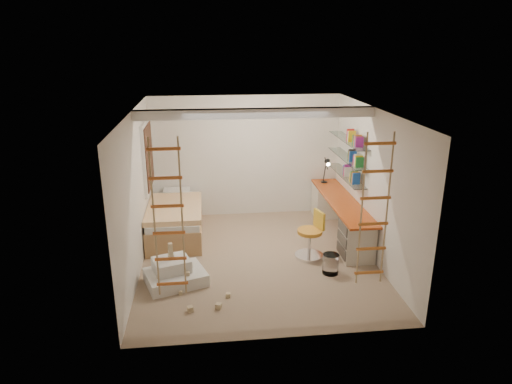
{
  "coord_description": "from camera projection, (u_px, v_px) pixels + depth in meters",
  "views": [
    {
      "loc": [
        -0.85,
        -7.19,
        3.68
      ],
      "look_at": [
        0.0,
        0.3,
        1.15
      ],
      "focal_mm": 32.0,
      "sensor_mm": 36.0,
      "label": 1
    }
  ],
  "objects": [
    {
      "name": "play_platform",
      "position": [
        174.0,
        274.0,
        7.22
      ],
      "size": [
        1.07,
        0.95,
        0.4
      ],
      "color": "silver",
      "rests_on": "floor"
    },
    {
      "name": "swivel_chair",
      "position": [
        311.0,
        241.0,
        8.03
      ],
      "size": [
        0.62,
        0.62,
        0.85
      ],
      "color": "orange",
      "rests_on": "floor"
    },
    {
      "name": "books",
      "position": [
        347.0,
        152.0,
        8.78
      ],
      "size": [
        0.14,
        0.7,
        0.92
      ],
      "color": "#194CA5",
      "rests_on": "shelves"
    },
    {
      "name": "ceiling_beam",
      "position": [
        256.0,
        113.0,
        7.52
      ],
      "size": [
        4.0,
        0.18,
        0.16
      ],
      "primitive_type": "cube",
      "color": "white",
      "rests_on": "ceiling"
    },
    {
      "name": "bed",
      "position": [
        176.0,
        219.0,
        8.93
      ],
      "size": [
        1.02,
        2.0,
        0.69
      ],
      "color": "#AD7F51",
      "rests_on": "floor"
    },
    {
      "name": "desk",
      "position": [
        340.0,
        216.0,
        8.9
      ],
      "size": [
        0.56,
        2.8,
        0.75
      ],
      "color": "#C34B17",
      "rests_on": "floor"
    },
    {
      "name": "task_lamp",
      "position": [
        327.0,
        167.0,
        9.57
      ],
      "size": [
        0.14,
        0.36,
        0.57
      ],
      "color": "black",
      "rests_on": "desk"
    },
    {
      "name": "rope_ladder_left",
      "position": [
        168.0,
        220.0,
        5.76
      ],
      "size": [
        0.41,
        0.04,
        2.13
      ],
      "primitive_type": null,
      "color": "#CD5A23",
      "rests_on": "ceiling"
    },
    {
      "name": "window_frame",
      "position": [
        147.0,
        156.0,
        8.75
      ],
      "size": [
        0.06,
        1.15,
        1.35
      ],
      "primitive_type": "cube",
      "color": "white",
      "rests_on": "wall_left"
    },
    {
      "name": "rope_ladder_right",
      "position": [
        374.0,
        211.0,
        6.05
      ],
      "size": [
        0.41,
        0.04,
        2.13
      ],
      "primitive_type": null,
      "color": "#C76A22",
      "rests_on": "ceiling"
    },
    {
      "name": "window_blind",
      "position": [
        149.0,
        156.0,
        8.75
      ],
      "size": [
        0.02,
        1.0,
        1.2
      ],
      "primitive_type": "cube",
      "color": "#4C2D1E",
      "rests_on": "window_frame"
    },
    {
      "name": "shelves",
      "position": [
        347.0,
        158.0,
        8.82
      ],
      "size": [
        0.25,
        1.8,
        0.71
      ],
      "color": "white",
      "rests_on": "wall_right"
    },
    {
      "name": "toy_blocks",
      "position": [
        186.0,
        276.0,
        6.95
      ],
      "size": [
        1.11,
        1.02,
        0.67
      ],
      "color": "#CCB284",
      "rests_on": "floor"
    },
    {
      "name": "floor",
      "position": [
        258.0,
        259.0,
        8.04
      ],
      "size": [
        4.5,
        4.5,
        0.0
      ],
      "primitive_type": "plane",
      "color": "#927B5E",
      "rests_on": "ground"
    },
    {
      "name": "waste_bin",
      "position": [
        331.0,
        264.0,
        7.5
      ],
      "size": [
        0.27,
        0.27,
        0.34
      ],
      "primitive_type": "cylinder",
      "color": "white",
      "rests_on": "floor"
    }
  ]
}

